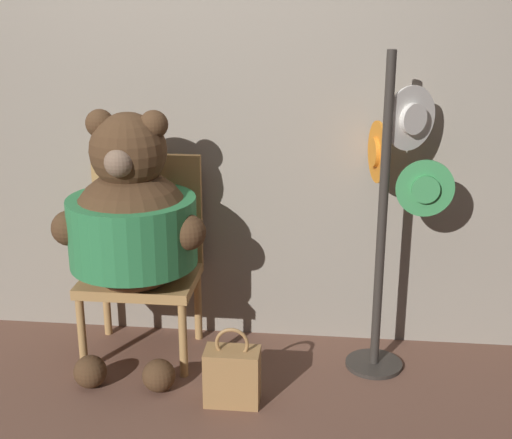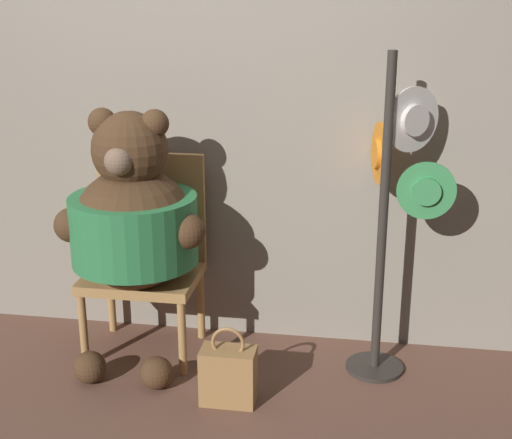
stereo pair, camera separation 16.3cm
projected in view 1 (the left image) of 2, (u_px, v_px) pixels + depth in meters
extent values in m
plane|color=brown|center=(168.00, 388.00, 3.34)|extent=(14.00, 14.00, 0.00)
cube|color=gray|center=(188.00, 105.00, 3.57)|extent=(8.00, 0.10, 2.44)
cylinder|color=#B2844C|center=(82.00, 335.00, 3.43)|extent=(0.04, 0.04, 0.38)
cylinder|color=#B2844C|center=(183.00, 340.00, 3.38)|extent=(0.04, 0.04, 0.38)
cylinder|color=#B2844C|center=(107.00, 301.00, 3.80)|extent=(0.04, 0.04, 0.38)
cylinder|color=#B2844C|center=(198.00, 305.00, 3.75)|extent=(0.04, 0.04, 0.38)
cube|color=#B2844C|center=(140.00, 280.00, 3.53)|extent=(0.56, 0.45, 0.05)
cube|color=#B2844C|center=(148.00, 208.00, 3.62)|extent=(0.56, 0.04, 0.56)
sphere|color=#4C331E|center=(133.00, 231.00, 3.38)|extent=(0.60, 0.60, 0.60)
cylinder|color=#2D7F47|center=(133.00, 231.00, 3.38)|extent=(0.61, 0.61, 0.33)
sphere|color=#4C331E|center=(128.00, 151.00, 3.25)|extent=(0.36, 0.36, 0.36)
sphere|color=#4C331E|center=(100.00, 123.00, 3.23)|extent=(0.13, 0.13, 0.13)
sphere|color=#4C331E|center=(154.00, 125.00, 3.20)|extent=(0.13, 0.13, 0.13)
sphere|color=#7A604C|center=(119.00, 163.00, 3.12)|extent=(0.13, 0.13, 0.13)
sphere|color=#4C331E|center=(69.00, 228.00, 3.32)|extent=(0.17, 0.17, 0.17)
sphere|color=#4C331E|center=(188.00, 232.00, 3.27)|extent=(0.17, 0.17, 0.17)
sphere|color=#4C331E|center=(90.00, 372.00, 3.33)|extent=(0.15, 0.15, 0.15)
sphere|color=#4C331E|center=(159.00, 375.00, 3.30)|extent=(0.15, 0.15, 0.15)
cylinder|color=#332D28|center=(374.00, 364.00, 3.53)|extent=(0.28, 0.28, 0.02)
cylinder|color=#332D28|center=(382.00, 219.00, 3.30)|extent=(0.04, 0.04, 1.53)
cylinder|color=orange|center=(377.00, 152.00, 3.34)|extent=(0.08, 0.29, 0.29)
cylinder|color=orange|center=(377.00, 152.00, 3.34)|extent=(0.08, 0.15, 0.14)
cylinder|color=#3D9351|center=(425.00, 188.00, 3.23)|extent=(0.27, 0.02, 0.27)
cylinder|color=#3D9351|center=(425.00, 188.00, 3.23)|extent=(0.13, 0.06, 0.13)
cylinder|color=silver|center=(410.00, 118.00, 3.22)|extent=(0.24, 0.19, 0.30)
cylinder|color=silver|center=(410.00, 118.00, 3.22)|extent=(0.15, 0.14, 0.14)
cube|color=#A87A47|center=(232.00, 376.00, 3.19)|extent=(0.25, 0.14, 0.26)
torus|color=#A87A47|center=(232.00, 344.00, 3.14)|extent=(0.15, 0.02, 0.15)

